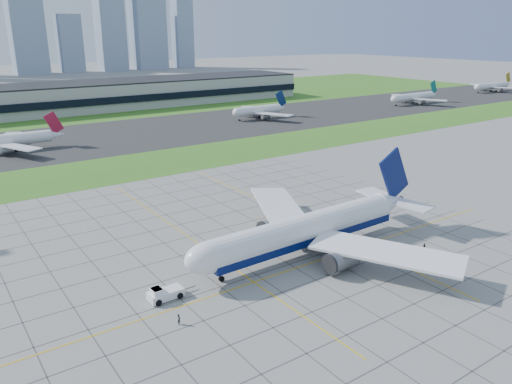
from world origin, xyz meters
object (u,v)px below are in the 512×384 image
(crew_near, at_px, (179,319))
(distant_jet_1, at_px, (7,140))
(airliner, at_px, (307,230))
(pushback_tug, at_px, (164,294))
(crew_far, at_px, (425,247))
(distant_jet_4, at_px, (492,86))
(distant_jet_2, at_px, (259,110))
(distant_jet_3, at_px, (414,97))

(crew_near, xyz_separation_m, distant_jet_1, (-0.24, 145.13, 3.56))
(airliner, relative_size, pushback_tug, 6.87)
(distant_jet_1, bearing_deg, pushback_tug, -89.32)
(airliner, distance_m, crew_far, 25.47)
(distant_jet_1, xyz_separation_m, distant_jet_4, (340.93, 5.92, 0.00))
(airliner, bearing_deg, distant_jet_2, 56.73)
(crew_near, relative_size, crew_far, 1.07)
(airliner, height_order, distant_jet_4, airliner)
(pushback_tug, relative_size, distant_jet_4, 0.20)
(distant_jet_3, bearing_deg, crew_near, -149.04)
(crew_near, height_order, distant_jet_2, distant_jet_2)
(distant_jet_2, bearing_deg, distant_jet_4, -0.27)
(pushback_tug, height_order, distant_jet_4, distant_jet_4)
(crew_far, height_order, distant_jet_2, distant_jet_2)
(distant_jet_1, height_order, distant_jet_3, same)
(airliner, height_order, crew_near, airliner)
(airliner, bearing_deg, distant_jet_1, 102.69)
(distant_jet_2, relative_size, distant_jet_3, 1.00)
(pushback_tug, bearing_deg, crew_near, -100.64)
(airliner, height_order, pushback_tug, airliner)
(distant_jet_2, height_order, distant_jet_4, same)
(crew_far, xyz_separation_m, distant_jet_3, (180.82, 146.07, 3.62))
(distant_jet_1, height_order, distant_jet_2, same)
(crew_near, relative_size, distant_jet_1, 0.04)
(crew_far, relative_size, distant_jet_2, 0.04)
(distant_jet_1, relative_size, distant_jet_3, 1.00)
(pushback_tug, height_order, crew_near, pushback_tug)
(pushback_tug, height_order, crew_far, pushback_tug)
(distant_jet_1, relative_size, distant_jet_2, 1.00)
(distant_jet_3, xyz_separation_m, distant_jet_4, (104.81, 9.54, 0.00))
(airliner, bearing_deg, distant_jet_4, 23.47)
(distant_jet_1, relative_size, distant_jet_4, 0.96)
(airliner, height_order, distant_jet_2, airliner)
(crew_near, bearing_deg, distant_jet_4, -34.11)
(distant_jet_1, distance_m, distant_jet_2, 123.39)
(distant_jet_1, bearing_deg, distant_jet_4, 0.99)
(distant_jet_3, bearing_deg, distant_jet_1, 179.12)
(crew_far, distance_m, distant_jet_3, 232.47)
(crew_near, distance_m, distant_jet_4, 372.69)
(crew_near, xyz_separation_m, distant_jet_3, (235.88, 141.50, 3.56))
(crew_near, distance_m, distant_jet_2, 195.58)
(pushback_tug, bearing_deg, distant_jet_3, 28.17)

